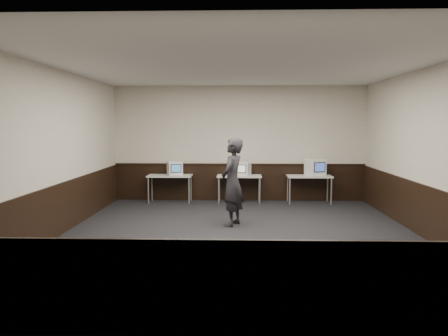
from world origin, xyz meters
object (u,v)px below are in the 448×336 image
at_px(desk_right, 309,178).
at_px(emac_right, 315,167).
at_px(desk_center, 239,178).
at_px(person, 232,182).
at_px(emac_center, 243,169).
at_px(desk_left, 170,178).
at_px(emac_left, 175,168).

height_order(desk_right, emac_right, emac_right).
distance_m(desk_center, desk_right, 1.90).
bearing_deg(person, emac_center, -164.92).
bearing_deg(person, desk_left, -126.69).
bearing_deg(person, emac_right, 161.73).
xyz_separation_m(desk_right, emac_left, (-3.66, -0.05, 0.26)).
distance_m(emac_center, emac_right, 1.96).
bearing_deg(emac_center, emac_left, -161.90).
bearing_deg(desk_left, person, -57.22).
distance_m(desk_center, emac_right, 2.08).
relative_size(desk_center, emac_left, 2.40).
height_order(desk_left, emac_right, emac_right).
bearing_deg(desk_right, emac_right, 13.65).
xyz_separation_m(desk_left, desk_center, (1.90, 0.00, 0.00)).
xyz_separation_m(desk_left, emac_right, (3.96, 0.04, 0.29)).
bearing_deg(desk_right, emac_center, -179.39).
relative_size(emac_left, emac_center, 1.06).
bearing_deg(desk_left, desk_right, 0.00).
bearing_deg(emac_left, emac_right, -17.02).
height_order(emac_right, person, person).
bearing_deg(person, desk_right, 163.45).
relative_size(emac_left, person, 0.27).
height_order(desk_center, desk_right, same).
relative_size(desk_center, emac_right, 2.04).
xyz_separation_m(emac_left, person, (1.61, -2.66, -0.01)).
distance_m(desk_left, emac_right, 3.97).
bearing_deg(desk_left, desk_center, 0.00).
height_order(desk_left, desk_right, same).
xyz_separation_m(desk_right, emac_right, (0.16, 0.04, 0.29)).
xyz_separation_m(emac_right, person, (-2.22, -2.75, -0.05)).
relative_size(emac_center, person, 0.25).
xyz_separation_m(desk_right, person, (-2.05, -2.71, 0.25)).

